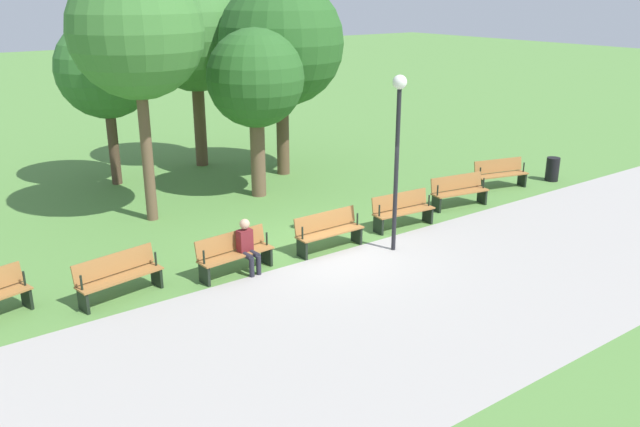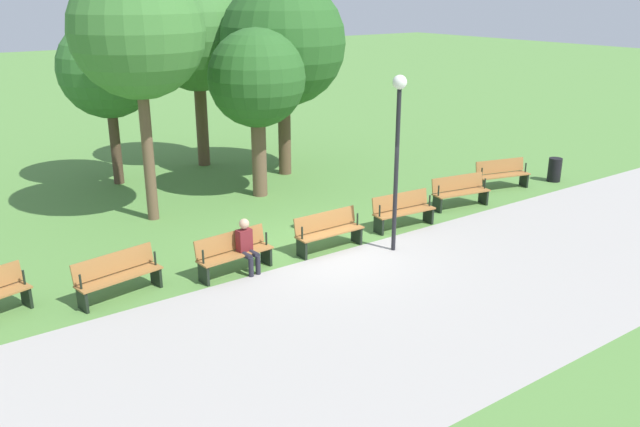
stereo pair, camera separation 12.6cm
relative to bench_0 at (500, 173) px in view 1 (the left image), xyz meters
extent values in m
plane|color=#54843D|center=(7.29, 0.98, -0.47)|extent=(120.00, 120.00, 0.00)
cube|color=#A39E99|center=(7.29, 4.21, -0.47)|extent=(29.15, 6.07, 0.01)
cube|color=#996633|center=(0.02, 0.07, -0.02)|extent=(1.78, 0.85, 0.04)
cube|color=#996633|center=(-0.03, -0.13, 0.22)|extent=(1.70, 0.53, 0.40)
cube|color=black|center=(-0.76, 0.26, -0.26)|extent=(0.15, 0.38, 0.43)
cylinder|color=black|center=(-0.76, 0.28, 0.14)|extent=(0.05, 0.05, 0.30)
cube|color=black|center=(0.79, -0.13, -0.26)|extent=(0.15, 0.38, 0.43)
cylinder|color=black|center=(0.80, -0.11, 0.14)|extent=(0.05, 0.05, 0.30)
cube|color=#996633|center=(2.41, 0.57, -0.02)|extent=(1.77, 0.72, 0.04)
cube|color=#996633|center=(2.38, 0.37, 0.22)|extent=(1.72, 0.39, 0.40)
cube|color=black|center=(1.62, 0.71, -0.26)|extent=(0.12, 0.38, 0.43)
cylinder|color=black|center=(1.63, 0.72, 0.14)|extent=(0.05, 0.05, 0.30)
cube|color=black|center=(3.21, 0.44, -0.26)|extent=(0.12, 0.38, 0.43)
cylinder|color=black|center=(3.21, 0.46, 0.14)|extent=(0.05, 0.05, 0.30)
cube|color=#996633|center=(4.84, 0.88, -0.02)|extent=(1.76, 0.58, 0.04)
cube|color=#996633|center=(4.83, 0.68, 0.22)|extent=(1.73, 0.25, 0.40)
cube|color=black|center=(4.04, 0.94, -0.26)|extent=(0.09, 0.38, 0.43)
cylinder|color=black|center=(4.05, 0.96, 0.14)|extent=(0.05, 0.05, 0.30)
cube|color=black|center=(5.64, 0.81, -0.26)|extent=(0.09, 0.38, 0.43)
cylinder|color=black|center=(5.65, 0.83, 0.14)|extent=(0.05, 0.05, 0.30)
cube|color=#996633|center=(7.29, 0.98, -0.02)|extent=(1.73, 0.44, 0.04)
cube|color=#996633|center=(7.29, 0.78, 0.22)|extent=(1.73, 0.10, 0.40)
cube|color=black|center=(6.49, 0.98, -0.26)|extent=(0.06, 0.37, 0.43)
cylinder|color=black|center=(6.49, 1.00, 0.14)|extent=(0.04, 0.04, 0.30)
cube|color=black|center=(8.09, 0.98, -0.26)|extent=(0.06, 0.37, 0.43)
cylinder|color=black|center=(8.09, 1.00, 0.14)|extent=(0.04, 0.04, 0.30)
cube|color=#996633|center=(9.74, 0.88, -0.02)|extent=(1.76, 0.58, 0.04)
cube|color=#996633|center=(9.76, 0.68, 0.22)|extent=(1.73, 0.25, 0.40)
cube|color=black|center=(8.94, 0.81, -0.26)|extent=(0.09, 0.38, 0.43)
cylinder|color=black|center=(8.94, 0.83, 0.14)|extent=(0.05, 0.05, 0.30)
cube|color=black|center=(10.54, 0.94, -0.26)|extent=(0.09, 0.38, 0.43)
cylinder|color=black|center=(10.54, 0.96, 0.14)|extent=(0.05, 0.05, 0.30)
cube|color=#996633|center=(12.17, 0.57, -0.02)|extent=(1.77, 0.72, 0.04)
cube|color=#996633|center=(12.20, 0.37, 0.22)|extent=(1.72, 0.39, 0.40)
cube|color=black|center=(11.38, 0.44, -0.26)|extent=(0.12, 0.38, 0.43)
cylinder|color=black|center=(11.37, 0.46, 0.14)|extent=(0.05, 0.05, 0.30)
cube|color=black|center=(12.96, 0.71, -0.26)|extent=(0.12, 0.38, 0.43)
cylinder|color=black|center=(12.96, 0.72, 0.14)|extent=(0.05, 0.05, 0.30)
cube|color=black|center=(13.79, -0.13, -0.26)|extent=(0.15, 0.38, 0.43)
cylinder|color=black|center=(13.78, -0.11, 0.14)|extent=(0.05, 0.05, 0.30)
cube|color=maroon|center=(9.49, 0.84, 0.23)|extent=(0.34, 0.23, 0.50)
sphere|color=tan|center=(9.49, 0.86, 0.62)|extent=(0.22, 0.22, 0.22)
cylinder|color=#23232D|center=(9.39, 1.01, -0.04)|extent=(0.16, 0.37, 0.13)
cylinder|color=#23232D|center=(9.38, 1.19, -0.26)|extent=(0.12, 0.12, 0.43)
cylinder|color=#23232D|center=(9.57, 1.02, -0.04)|extent=(0.16, 0.37, 0.13)
cylinder|color=#23232D|center=(9.55, 1.20, -0.26)|extent=(0.12, 0.12, 0.43)
cylinder|color=#4C3828|center=(9.42, -7.47, 0.84)|extent=(0.32, 0.32, 2.62)
sphere|color=#336B2D|center=(9.42, -7.47, 3.12)|extent=(2.97, 2.97, 2.97)
cylinder|color=brown|center=(6.41, -3.75, 0.81)|extent=(0.43, 0.43, 2.56)
sphere|color=#285B23|center=(6.41, -3.75, 3.00)|extent=(2.79, 2.79, 2.79)
cylinder|color=brown|center=(9.84, -3.57, 1.42)|extent=(0.29, 0.29, 3.79)
sphere|color=#3D7533|center=(9.84, -3.57, 4.40)|extent=(3.33, 3.33, 3.33)
cylinder|color=brown|center=(6.19, -7.99, 1.12)|extent=(0.41, 0.41, 3.18)
sphere|color=#3D7533|center=(6.19, -7.99, 3.84)|extent=(3.47, 3.47, 3.47)
cylinder|color=brown|center=(4.49, -5.37, 1.01)|extent=(0.41, 0.41, 2.97)
sphere|color=#285B23|center=(4.49, -5.37, 3.79)|extent=(3.99, 3.99, 3.99)
cylinder|color=black|center=(6.07, 1.84, 1.42)|extent=(0.10, 0.10, 3.79)
sphere|color=white|center=(6.07, 1.84, 3.46)|extent=(0.32, 0.32, 0.32)
cylinder|color=black|center=(-2.04, 0.44, -0.09)|extent=(0.42, 0.42, 0.76)
camera|label=1|loc=(15.85, 12.35, 5.35)|focal=36.44mm
camera|label=2|loc=(15.75, 12.43, 5.35)|focal=36.44mm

